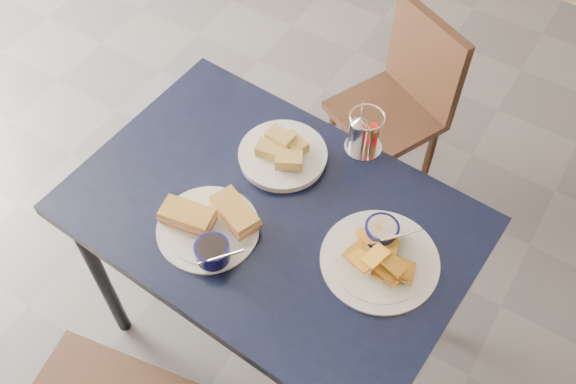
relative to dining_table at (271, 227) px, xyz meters
The scene contains 7 objects.
ground 0.69m from the dining_table, 124.14° to the right, with size 6.00×6.00×0.00m, color #525258.
dining_table is the anchor object (origin of this frame).
chair_far 0.92m from the dining_table, 90.91° to the left, with size 0.47×0.48×0.77m.
sandwich_plate 0.20m from the dining_table, 127.31° to the right, with size 0.30×0.27×0.12m.
plantain_plate 0.33m from the dining_table, ahead, with size 0.31×0.31×0.12m.
bread_basket 0.21m from the dining_table, 112.22° to the left, with size 0.25×0.25×0.07m.
condiment_caddy 0.37m from the dining_table, 73.44° to the left, with size 0.11×0.11×0.14m.
Camera 1 is at (0.63, -0.69, 2.20)m, focal length 40.00 mm.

